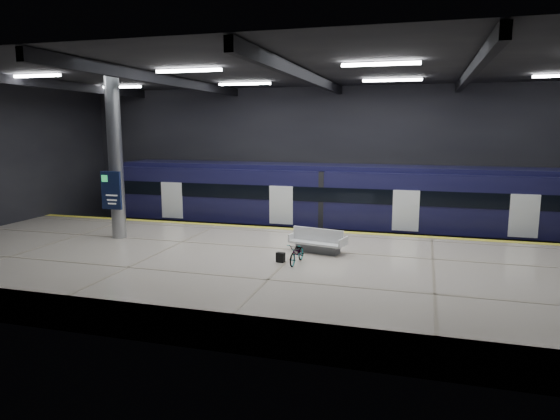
% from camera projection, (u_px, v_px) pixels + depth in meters
% --- Properties ---
extents(ground, '(30.00, 30.00, 0.00)m').
position_uv_depth(ground, '(305.00, 270.00, 20.53)').
color(ground, black).
rests_on(ground, ground).
extents(room_shell, '(30.10, 16.10, 8.05)m').
position_uv_depth(room_shell, '(306.00, 130.00, 19.60)').
color(room_shell, black).
rests_on(room_shell, ground).
extents(platform, '(30.00, 11.00, 1.10)m').
position_uv_depth(platform, '(289.00, 274.00, 18.07)').
color(platform, beige).
rests_on(platform, ground).
extents(safety_strip, '(30.00, 0.40, 0.01)m').
position_uv_depth(safety_strip, '(318.00, 231.00, 22.96)').
color(safety_strip, yellow).
rests_on(safety_strip, platform).
extents(rails, '(30.00, 1.52, 0.16)m').
position_uv_depth(rails, '(329.00, 240.00, 25.73)').
color(rails, gray).
rests_on(rails, ground).
extents(train, '(29.40, 2.84, 3.79)m').
position_uv_depth(train, '(382.00, 204.00, 24.69)').
color(train, black).
rests_on(train, ground).
extents(bench, '(2.26, 1.31, 0.94)m').
position_uv_depth(bench, '(318.00, 244.00, 18.93)').
color(bench, '#595B60').
rests_on(bench, platform).
extents(bicycle, '(0.59, 1.44, 0.74)m').
position_uv_depth(bicycle, '(297.00, 253.00, 17.39)').
color(bicycle, '#99999E').
rests_on(bicycle, platform).
extents(pannier_bag, '(0.33, 0.24, 0.35)m').
position_uv_depth(pannier_bag, '(281.00, 257.00, 17.59)').
color(pannier_bag, black).
rests_on(pannier_bag, platform).
extents(info_column, '(0.90, 0.78, 6.90)m').
position_uv_depth(info_column, '(115.00, 160.00, 21.02)').
color(info_column, '#9EA0A5').
rests_on(info_column, platform).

